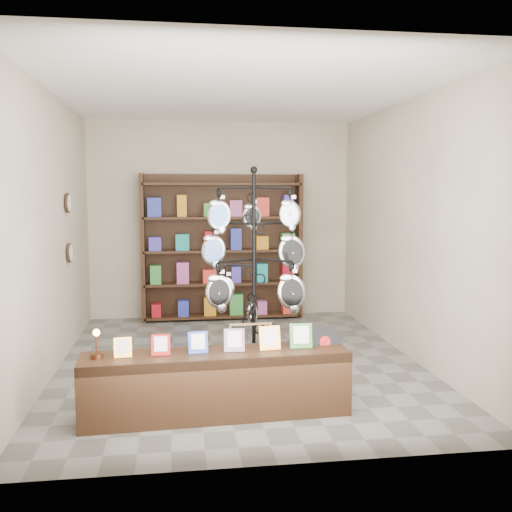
% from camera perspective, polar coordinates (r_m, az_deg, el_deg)
% --- Properties ---
extents(ground, '(5.00, 5.00, 0.00)m').
position_cam_1_polar(ground, '(6.62, -1.70, -10.54)').
color(ground, slate).
rests_on(ground, ground).
extents(room_envelope, '(5.00, 5.00, 5.00)m').
position_cam_1_polar(room_envelope, '(6.33, -1.76, 5.69)').
color(room_envelope, beige).
rests_on(room_envelope, ground).
extents(display_tree, '(1.12, 0.97, 2.18)m').
position_cam_1_polar(display_tree, '(5.66, -0.21, -0.38)').
color(display_tree, black).
rests_on(display_tree, ground).
extents(front_shelf, '(2.31, 0.57, 0.81)m').
position_cam_1_polar(front_shelf, '(5.05, -3.96, -12.62)').
color(front_shelf, black).
rests_on(front_shelf, ground).
extents(back_shelving, '(2.42, 0.36, 2.20)m').
position_cam_1_polar(back_shelving, '(8.67, -3.40, 0.43)').
color(back_shelving, black).
rests_on(back_shelving, ground).
extents(wall_clocks, '(0.03, 0.24, 0.84)m').
position_cam_1_polar(wall_clocks, '(7.22, -18.22, 2.68)').
color(wall_clocks, black).
rests_on(wall_clocks, ground).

